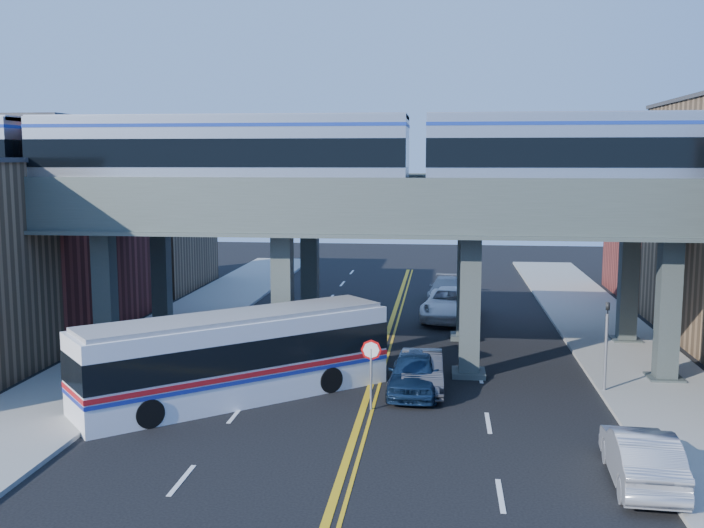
{
  "coord_description": "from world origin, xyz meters",
  "views": [
    {
      "loc": [
        2.83,
        -24.69,
        9.12
      ],
      "look_at": [
        -0.94,
        7.61,
        4.77
      ],
      "focal_mm": 40.0,
      "sensor_mm": 36.0,
      "label": 1
    }
  ],
  "objects_px": {
    "stop_sign": "(371,363)",
    "car_lane_b": "(422,372)",
    "traffic_signal": "(606,336)",
    "transit_bus": "(237,358)",
    "car_parked_curb": "(642,457)",
    "car_lane_c": "(451,304)",
    "car_lane_a": "(415,372)",
    "car_lane_d": "(446,289)",
    "transit_train": "(220,154)"
  },
  "relations": [
    {
      "from": "stop_sign",
      "to": "car_lane_b",
      "type": "height_order",
      "value": "stop_sign"
    },
    {
      "from": "traffic_signal",
      "to": "transit_bus",
      "type": "xyz_separation_m",
      "value": [
        -14.11,
        -2.33,
        -0.68
      ]
    },
    {
      "from": "car_parked_curb",
      "to": "transit_bus",
      "type": "bearing_deg",
      "value": -22.63
    },
    {
      "from": "traffic_signal",
      "to": "car_lane_c",
      "type": "relative_size",
      "value": 0.64
    },
    {
      "from": "car_lane_b",
      "to": "car_lane_a",
      "type": "bearing_deg",
      "value": -134.23
    },
    {
      "from": "car_lane_d",
      "to": "car_lane_c",
      "type": "bearing_deg",
      "value": -82.27
    },
    {
      "from": "stop_sign",
      "to": "transit_train",
      "type": "bearing_deg",
      "value": 144.28
    },
    {
      "from": "car_lane_d",
      "to": "traffic_signal",
      "type": "bearing_deg",
      "value": -67.87
    },
    {
      "from": "stop_sign",
      "to": "car_lane_d",
      "type": "bearing_deg",
      "value": 83.16
    },
    {
      "from": "transit_train",
      "to": "traffic_signal",
      "type": "relative_size",
      "value": 12.06
    },
    {
      "from": "traffic_signal",
      "to": "car_lane_b",
      "type": "xyz_separation_m",
      "value": [
        -7.12,
        -0.33,
        -1.54
      ]
    },
    {
      "from": "transit_train",
      "to": "car_lane_d",
      "type": "distance_m",
      "value": 22.3
    },
    {
      "from": "stop_sign",
      "to": "car_lane_b",
      "type": "relative_size",
      "value": 0.57
    },
    {
      "from": "stop_sign",
      "to": "car_lane_a",
      "type": "distance_m",
      "value": 2.95
    },
    {
      "from": "transit_bus",
      "to": "car_lane_a",
      "type": "xyz_separation_m",
      "value": [
        6.71,
        1.69,
        -0.8
      ]
    },
    {
      "from": "transit_bus",
      "to": "car_lane_d",
      "type": "xyz_separation_m",
      "value": [
        7.98,
        22.44,
        -0.89
      ]
    },
    {
      "from": "traffic_signal",
      "to": "car_lane_c",
      "type": "distance_m",
      "value": 15.22
    },
    {
      "from": "stop_sign",
      "to": "transit_bus",
      "type": "xyz_separation_m",
      "value": [
        -5.21,
        0.67,
        -0.14
      ]
    },
    {
      "from": "car_lane_c",
      "to": "transit_bus",
      "type": "bearing_deg",
      "value": -109.95
    },
    {
      "from": "traffic_signal",
      "to": "car_lane_a",
      "type": "distance_m",
      "value": 7.57
    },
    {
      "from": "car_lane_b",
      "to": "car_lane_d",
      "type": "bearing_deg",
      "value": 84.87
    },
    {
      "from": "transit_train",
      "to": "traffic_signal",
      "type": "xyz_separation_m",
      "value": [
        15.85,
        -2.0,
        -7.06
      ]
    },
    {
      "from": "car_lane_d",
      "to": "car_parked_curb",
      "type": "xyz_separation_m",
      "value": [
        5.43,
        -28.82,
        0.06
      ]
    },
    {
      "from": "transit_bus",
      "to": "car_lane_d",
      "type": "distance_m",
      "value": 23.84
    },
    {
      "from": "traffic_signal",
      "to": "car_lane_d",
      "type": "height_order",
      "value": "traffic_signal"
    },
    {
      "from": "car_lane_b",
      "to": "stop_sign",
      "type": "bearing_deg",
      "value": -126.08
    },
    {
      "from": "transit_bus",
      "to": "car_lane_c",
      "type": "bearing_deg",
      "value": 22.27
    },
    {
      "from": "car_lane_b",
      "to": "car_lane_c",
      "type": "bearing_deg",
      "value": 82.6
    },
    {
      "from": "transit_train",
      "to": "car_lane_c",
      "type": "xyz_separation_m",
      "value": [
        10.0,
        11.98,
        -8.47
      ]
    },
    {
      "from": "transit_bus",
      "to": "transit_train",
      "type": "bearing_deg",
      "value": 71.04
    },
    {
      "from": "car_lane_a",
      "to": "stop_sign",
      "type": "bearing_deg",
      "value": -120.43
    },
    {
      "from": "car_lane_b",
      "to": "car_parked_curb",
      "type": "height_order",
      "value": "car_parked_curb"
    },
    {
      "from": "car_lane_b",
      "to": "car_lane_c",
      "type": "height_order",
      "value": "car_lane_c"
    },
    {
      "from": "car_lane_b",
      "to": "car_lane_d",
      "type": "distance_m",
      "value": 20.46
    },
    {
      "from": "traffic_signal",
      "to": "car_lane_b",
      "type": "bearing_deg",
      "value": -177.38
    },
    {
      "from": "transit_bus",
      "to": "car_lane_d",
      "type": "bearing_deg",
      "value": 29.54
    },
    {
      "from": "transit_train",
      "to": "traffic_signal",
      "type": "distance_m",
      "value": 17.47
    },
    {
      "from": "car_lane_a",
      "to": "car_lane_c",
      "type": "relative_size",
      "value": 0.76
    },
    {
      "from": "stop_sign",
      "to": "car_lane_a",
      "type": "bearing_deg",
      "value": 57.53
    },
    {
      "from": "car_lane_a",
      "to": "car_lane_d",
      "type": "height_order",
      "value": "car_lane_a"
    },
    {
      "from": "transit_train",
      "to": "car_lane_a",
      "type": "height_order",
      "value": "transit_train"
    },
    {
      "from": "car_lane_d",
      "to": "car_parked_curb",
      "type": "relative_size",
      "value": 1.04
    },
    {
      "from": "traffic_signal",
      "to": "transit_bus",
      "type": "bearing_deg",
      "value": -170.62
    },
    {
      "from": "transit_train",
      "to": "car_lane_a",
      "type": "xyz_separation_m",
      "value": [
        8.45,
        -2.64,
        -8.53
      ]
    },
    {
      "from": "transit_bus",
      "to": "car_lane_c",
      "type": "height_order",
      "value": "transit_bus"
    },
    {
      "from": "traffic_signal",
      "to": "transit_bus",
      "type": "relative_size",
      "value": 0.37
    },
    {
      "from": "traffic_signal",
      "to": "transit_train",
      "type": "bearing_deg",
      "value": 172.81
    },
    {
      "from": "car_lane_c",
      "to": "car_parked_curb",
      "type": "xyz_separation_m",
      "value": [
        5.16,
        -22.68,
        -0.09
      ]
    },
    {
      "from": "stop_sign",
      "to": "car_lane_d",
      "type": "xyz_separation_m",
      "value": [
        2.77,
        23.11,
        -1.03
      ]
    },
    {
      "from": "stop_sign",
      "to": "car_lane_c",
      "type": "relative_size",
      "value": 0.41
    }
  ]
}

